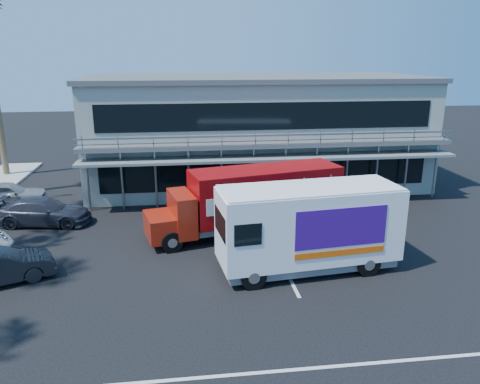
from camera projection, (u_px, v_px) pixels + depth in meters
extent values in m
plane|color=black|center=(239.00, 277.00, 19.03)|extent=(120.00, 120.00, 0.00)
cube|color=gray|center=(255.00, 131.00, 32.67)|extent=(22.00, 10.00, 7.00)
cube|color=#515454|center=(255.00, 78.00, 31.63)|extent=(22.40, 10.40, 0.30)
cube|color=#515454|center=(270.00, 145.00, 27.31)|extent=(22.00, 1.20, 0.25)
cube|color=gray|center=(272.00, 138.00, 26.65)|extent=(22.00, 0.08, 0.90)
cube|color=slate|center=(271.00, 158.00, 27.23)|extent=(22.00, 1.80, 0.15)
cube|color=black|center=(268.00, 176.00, 28.43)|extent=(20.00, 0.06, 1.60)
cube|color=black|center=(269.00, 116.00, 27.41)|extent=(20.00, 0.06, 1.60)
cube|color=maroon|center=(161.00, 226.00, 21.96)|extent=(1.76, 2.36, 1.13)
cube|color=maroon|center=(182.00, 213.00, 22.16)|extent=(1.45, 2.50, 1.97)
cube|color=black|center=(182.00, 202.00, 22.00)|extent=(0.50, 1.95, 0.66)
cube|color=#A2090F|center=(266.00, 192.00, 23.44)|extent=(7.85, 4.00, 2.44)
cube|color=slate|center=(265.00, 219.00, 23.85)|extent=(7.77, 3.66, 0.28)
cube|color=white|center=(276.00, 200.00, 22.40)|extent=(6.74, 1.61, 0.80)
cube|color=white|center=(257.00, 188.00, 24.53)|extent=(6.74, 1.61, 0.80)
cylinder|color=black|center=(172.00, 242.00, 21.26)|extent=(1.02, 0.50, 0.98)
cylinder|color=black|center=(163.00, 227.00, 23.11)|extent=(1.02, 0.50, 0.98)
cylinder|color=black|center=(234.00, 234.00, 22.27)|extent=(1.02, 0.50, 0.98)
cylinder|color=black|center=(221.00, 220.00, 24.12)|extent=(1.02, 0.50, 0.98)
cylinder|color=black|center=(317.00, 222.00, 23.78)|extent=(1.02, 0.50, 0.98)
cylinder|color=black|center=(299.00, 210.00, 25.64)|extent=(1.02, 0.50, 0.98)
cube|color=white|center=(309.00, 223.00, 19.11)|extent=(7.61, 3.33, 2.95)
cube|color=slate|center=(307.00, 260.00, 19.58)|extent=(7.29, 3.05, 0.37)
cube|color=black|center=(221.00, 224.00, 18.19)|extent=(0.29, 2.07, 1.00)
cube|color=white|center=(310.00, 188.00, 18.69)|extent=(7.46, 3.27, 0.08)
cube|color=#3D0D7D|center=(342.00, 228.00, 18.05)|extent=(3.77, 0.45, 1.58)
cube|color=#3D0D7D|center=(316.00, 207.00, 20.44)|extent=(3.77, 0.45, 1.58)
cube|color=#F2590C|center=(340.00, 253.00, 18.35)|extent=(3.77, 0.44, 0.26)
cylinder|color=black|center=(253.00, 277.00, 17.92)|extent=(1.04, 0.39, 1.01)
cylinder|color=black|center=(240.00, 254.00, 20.00)|extent=(1.04, 0.39, 1.01)
cylinder|color=black|center=(368.00, 264.00, 19.02)|extent=(1.04, 0.39, 1.01)
cylinder|color=black|center=(344.00, 243.00, 21.10)|extent=(1.04, 0.39, 1.01)
imported|color=#272934|center=(44.00, 212.00, 24.71)|extent=(5.10, 2.63, 1.42)
imported|color=gray|center=(6.00, 194.00, 27.56)|extent=(4.70, 2.58, 1.52)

